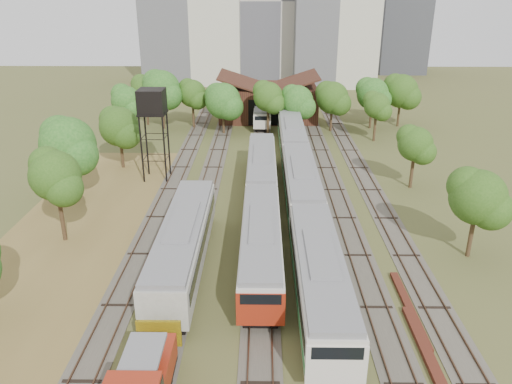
{
  "coord_description": "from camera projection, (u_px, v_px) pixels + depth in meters",
  "views": [
    {
      "loc": [
        -1.95,
        -25.8,
        20.41
      ],
      "look_at": [
        -2.53,
        18.22,
        2.5
      ],
      "focal_mm": 35.0,
      "sensor_mm": 36.0,
      "label": 1
    }
  ],
  "objects": [
    {
      "name": "tracks",
      "position": [
        274.0,
        190.0,
        54.71
      ],
      "size": [
        24.6,
        80.0,
        0.19
      ],
      "color": "#4C473D",
      "rests_on": "ground"
    },
    {
      "name": "old_grey_coach",
      "position": [
        184.0,
        243.0,
        38.52
      ],
      "size": [
        3.28,
        18.0,
        4.06
      ],
      "color": "black",
      "rests_on": "ground"
    },
    {
      "name": "tree_band_far",
      "position": [
        278.0,
        95.0,
        75.89
      ],
      "size": [
        42.83,
        10.64,
        9.1
      ],
      "color": "#382616",
      "rests_on": "ground"
    },
    {
      "name": "railcar_green_set",
      "position": [
        301.0,
        185.0,
        50.14
      ],
      "size": [
        3.28,
        52.07,
        4.06
      ],
      "color": "black",
      "rests_on": "ground"
    },
    {
      "name": "tree_band_right",
      "position": [
        423.0,
        149.0,
        51.41
      ],
      "size": [
        4.86,
        37.85,
        7.48
      ],
      "color": "#382616",
      "rests_on": "ground"
    },
    {
      "name": "tower_centre",
      "position": [
        280.0,
        0.0,
        117.37
      ],
      "size": [
        20.0,
        18.0,
        36.0
      ],
      "primitive_type": "cube",
      "color": "#B1AAA1",
      "rests_on": "ground"
    },
    {
      "name": "maintenance_shed",
      "position": [
        268.0,
        101.0,
        84.18
      ],
      "size": [
        16.45,
        11.55,
        7.58
      ],
      "color": "#391A14",
      "rests_on": "ground"
    },
    {
      "name": "railcar_rear",
      "position": [
        262.0,
        111.0,
        82.74
      ],
      "size": [
        2.68,
        16.08,
        3.3
      ],
      "color": "black",
      "rests_on": "ground"
    },
    {
      "name": "railcar_red_set",
      "position": [
        261.0,
        201.0,
        46.82
      ],
      "size": [
        3.08,
        34.58,
        3.81
      ],
      "color": "black",
      "rests_on": "ground"
    },
    {
      "name": "dry_grass_patch",
      "position": [
        58.0,
        269.0,
        39.18
      ],
      "size": [
        14.0,
        60.0,
        0.04
      ],
      "primitive_type": "cube",
      "color": "brown",
      "rests_on": "ground"
    },
    {
      "name": "tree_band_left",
      "position": [
        80.0,
        146.0,
        50.86
      ],
      "size": [
        7.57,
        63.63,
        8.74
      ],
      "color": "#382616",
      "rests_on": "ground"
    },
    {
      "name": "water_tower",
      "position": [
        152.0,
        104.0,
        54.89
      ],
      "size": [
        2.99,
        2.99,
        10.35
      ],
      "color": "black",
      "rests_on": "ground"
    },
    {
      "name": "tower_far_right",
      "position": [
        403.0,
        16.0,
        127.75
      ],
      "size": [
        12.0,
        12.0,
        28.0
      ],
      "primitive_type": "cube",
      "color": "#3D3F45",
      "rests_on": "ground"
    },
    {
      "name": "ground",
      "position": [
        292.0,
        337.0,
        31.56
      ],
      "size": [
        240.0,
        240.0,
        0.0
      ],
      "primitive_type": "plane",
      "color": "#475123",
      "rests_on": "ground"
    },
    {
      "name": "rail_pile_far",
      "position": [
        409.0,
        308.0,
        34.19
      ],
      "size": [
        0.56,
        8.88,
        0.29
      ],
      "primitive_type": "cube",
      "color": "#592519",
      "rests_on": "ground"
    },
    {
      "name": "rail_pile_near",
      "position": [
        429.0,
        358.0,
        29.49
      ],
      "size": [
        0.66,
        9.91,
        0.33
      ],
      "primitive_type": "cube",
      "color": "#592519",
      "rests_on": "ground"
    }
  ]
}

